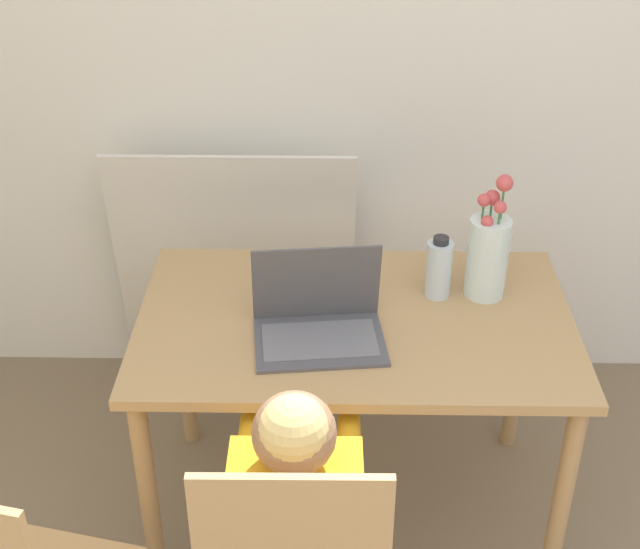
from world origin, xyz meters
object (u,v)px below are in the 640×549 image
Objects in this scene: flower_vase at (488,252)px; water_bottle at (441,268)px; person_seated at (297,507)px; laptop at (318,317)px.

flower_vase reaches higher than water_bottle.
flower_vase is (0.50, 0.72, 0.25)m from person_seated.
water_bottle is (0.37, 0.71, 0.20)m from person_seated.
flower_vase is at bearing 18.05° from laptop.
flower_vase reaches higher than person_seated.
person_seated is 2.66× the size of flower_vase.
person_seated is at bearing -125.14° from flower_vase.
laptop is at bearing -94.80° from person_seated.
flower_vase reaches higher than laptop.
person_seated reaches higher than water_bottle.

